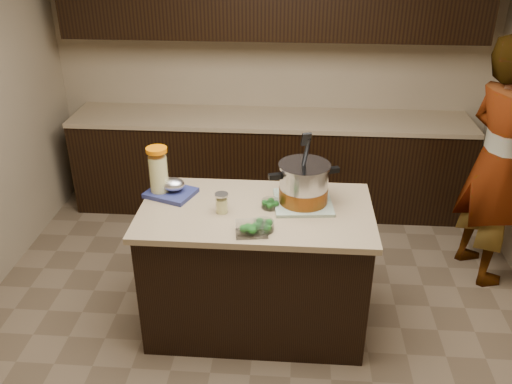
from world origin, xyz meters
TOP-DOWN VIEW (x-y plane):
  - ground_plane at (0.00, 0.00)m, footprint 4.00×4.00m
  - room_shell at (0.00, 0.00)m, footprint 4.04×4.04m
  - back_cabinets at (0.00, 1.74)m, footprint 3.60×0.63m
  - island at (0.00, 0.00)m, footprint 1.46×0.81m
  - dish_towel at (0.29, 0.09)m, footprint 0.39×0.39m
  - stock_pot at (0.29, 0.09)m, footprint 0.44×0.41m
  - lemonade_pitcher at (-0.64, 0.15)m, footprint 0.17×0.17m
  - mason_jar at (-0.21, -0.05)m, footprint 0.11×0.11m
  - broccoli_tub_left at (0.09, 0.03)m, footprint 0.14×0.14m
  - broccoli_tub_right at (0.06, -0.25)m, footprint 0.16×0.16m
  - broccoli_tub_rect at (-0.00, -0.29)m, footprint 0.20×0.16m
  - blue_tray at (-0.56, 0.15)m, footprint 0.36×0.32m
  - person at (1.70, 0.75)m, footprint 0.62×0.78m

SIDE VIEW (x-z plane):
  - ground_plane at x=0.00m, z-range 0.00..0.00m
  - island at x=0.00m, z-range 0.00..0.90m
  - dish_towel at x=0.29m, z-range 0.90..0.92m
  - broccoli_tub_left at x=0.09m, z-range 0.90..0.95m
  - broccoli_tub_right at x=0.06m, z-range 0.90..0.96m
  - broccoli_tub_rect at x=0.00m, z-range 0.90..0.96m
  - person at x=1.70m, z-range 0.00..1.86m
  - blue_tray at x=-0.56m, z-range 0.88..0.99m
  - back_cabinets at x=0.00m, z-range -0.22..2.10m
  - mason_jar at x=-0.21m, z-range 0.89..1.03m
  - stock_pot at x=0.29m, z-range 0.80..1.26m
  - lemonade_pitcher at x=-0.64m, z-range 0.89..1.22m
  - room_shell at x=0.00m, z-range 0.35..3.07m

